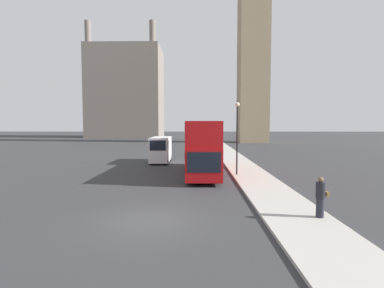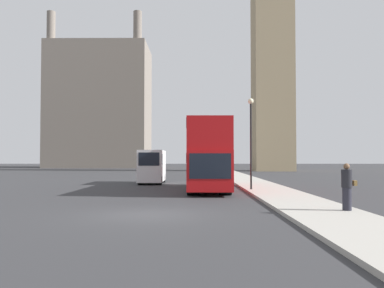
% 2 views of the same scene
% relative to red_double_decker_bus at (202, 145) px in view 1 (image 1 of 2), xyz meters
% --- Properties ---
extents(ground_plane, '(300.00, 300.00, 0.00)m').
position_rel_red_double_decker_bus_xyz_m(ground_plane, '(-2.61, -12.39, -2.45)').
color(ground_plane, '#333335').
extents(sidewalk_strip, '(3.12, 120.00, 0.15)m').
position_rel_red_double_decker_bus_xyz_m(sidewalk_strip, '(3.95, -12.39, -2.38)').
color(sidewalk_strip, '#ADA89E').
rests_on(sidewalk_strip, ground_plane).
extents(building_block_distant, '(22.29, 15.41, 34.23)m').
position_rel_red_double_decker_bus_xyz_m(building_block_distant, '(-22.75, 70.32, 11.65)').
color(building_block_distant, slate).
rests_on(building_block_distant, ground_plane).
extents(red_double_decker_bus, '(2.57, 11.37, 4.42)m').
position_rel_red_double_decker_bus_xyz_m(red_double_decker_bus, '(0.00, 0.00, 0.00)').
color(red_double_decker_bus, '#A80F11').
rests_on(red_double_decker_bus, ground_plane).
extents(white_van, '(1.95, 5.24, 2.77)m').
position_rel_red_double_decker_bus_xyz_m(white_van, '(-4.38, 7.26, -0.98)').
color(white_van, white).
rests_on(white_van, ground_plane).
extents(pedestrian, '(0.55, 0.39, 1.77)m').
position_rel_red_double_decker_bus_xyz_m(pedestrian, '(4.90, -12.30, -1.42)').
color(pedestrian, '#23232D').
rests_on(pedestrian, sidewalk_strip).
extents(street_lamp, '(0.36, 0.36, 5.78)m').
position_rel_red_double_decker_bus_xyz_m(street_lamp, '(2.75, -1.29, 1.49)').
color(street_lamp, black).
rests_on(street_lamp, sidewalk_strip).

